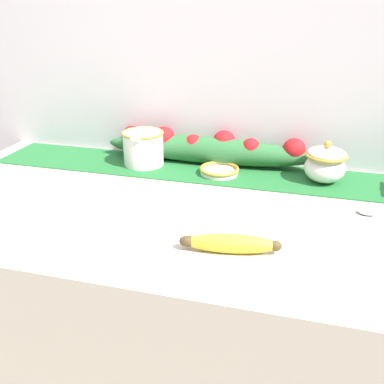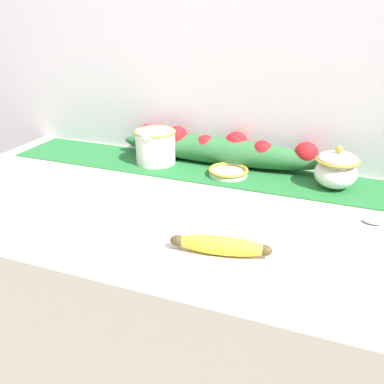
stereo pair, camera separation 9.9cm
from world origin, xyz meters
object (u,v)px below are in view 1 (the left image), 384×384
Objects in this scene: sugar_bowl at (325,164)px; banana at (230,243)px; spoon at (363,212)px; cream_pitcher at (143,147)px; small_dish at (219,170)px.

banana is (-0.18, -0.42, -0.03)m from sugar_bowl.
spoon is (0.27, 0.25, -0.01)m from banana.
cream_pitcher reaches higher than banana.
small_dish is 0.56× the size of banana.
banana is (0.11, -0.40, 0.01)m from small_dish.
banana is at bearing -75.35° from small_dish.
cream_pitcher is 1.25× the size of sugar_bowl.
cream_pitcher reaches higher than small_dish.
banana is 1.16× the size of spoon.
spoon is (0.61, -0.17, -0.05)m from cream_pitcher.
cream_pitcher is 0.54m from banana.
cream_pitcher is 0.52m from sugar_bowl.
banana is at bearing -132.28° from spoon.
sugar_bowl is at bearing 122.29° from spoon.
cream_pitcher is at bearing 179.91° from sugar_bowl.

